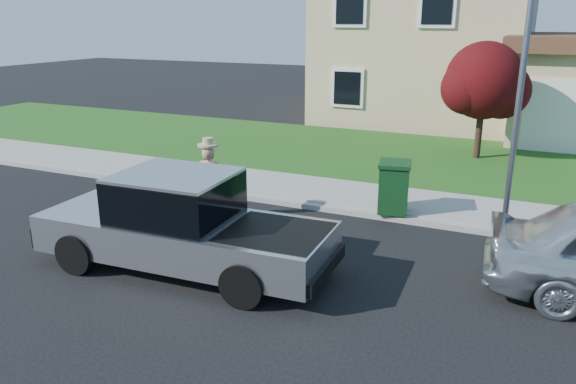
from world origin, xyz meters
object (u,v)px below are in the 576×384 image
at_px(ornamental_tree, 485,84).
at_px(street_lamp, 520,99).
at_px(pickup_truck, 183,226).
at_px(trash_bin, 394,186).
at_px(woman, 210,182).

height_order(ornamental_tree, street_lamp, street_lamp).
height_order(pickup_truck, trash_bin, pickup_truck).
relative_size(ornamental_tree, trash_bin, 3.13).
relative_size(woman, ornamental_tree, 0.52).
xyz_separation_m(pickup_truck, ornamental_tree, (3.73, 10.21, 1.52)).
bearing_deg(ornamental_tree, woman, -120.63).
height_order(pickup_truck, woman, woman).
xyz_separation_m(woman, ornamental_tree, (4.66, 7.87, 1.46)).
height_order(woman, trash_bin, woman).
bearing_deg(ornamental_tree, trash_bin, -100.14).
relative_size(pickup_truck, woman, 2.94).
relative_size(woman, trash_bin, 1.63).
distance_m(trash_bin, street_lamp, 3.15).
distance_m(woman, trash_bin, 3.98).
bearing_deg(woman, ornamental_tree, -131.26).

